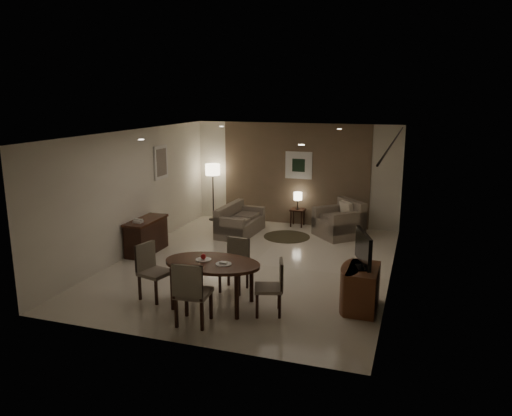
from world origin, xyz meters
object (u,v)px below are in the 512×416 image
(floor_lamp, at_px, (213,192))
(dining_table, at_px, (213,284))
(side_table, at_px, (297,218))
(armchair, at_px, (339,219))
(chair_far, at_px, (234,266))
(chair_right, at_px, (268,287))
(chair_near, at_px, (193,292))
(console_desk, at_px, (146,236))
(chair_left, at_px, (155,272))
(sofa, at_px, (240,220))
(tv_cabinet, at_px, (363,288))

(floor_lamp, bearing_deg, dining_table, -66.90)
(dining_table, bearing_deg, side_table, 88.78)
(dining_table, distance_m, armchair, 4.93)
(chair_far, height_order, chair_right, chair_far)
(chair_near, height_order, armchair, chair_near)
(chair_near, xyz_separation_m, side_table, (0.13, 6.11, -0.28))
(chair_near, xyz_separation_m, floor_lamp, (-2.26, 6.03, 0.27))
(console_desk, xyz_separation_m, chair_left, (1.48, -2.20, 0.11))
(console_desk, bearing_deg, floor_lamp, 85.54)
(chair_left, height_order, armchair, chair_left)
(chair_right, bearing_deg, armchair, 158.01)
(chair_right, distance_m, armchair, 4.77)
(console_desk, relative_size, side_table, 2.60)
(chair_far, bearing_deg, chair_left, -143.33)
(chair_near, height_order, chair_far, chair_near)
(chair_near, relative_size, chair_right, 1.15)
(console_desk, distance_m, dining_table, 3.32)
(dining_table, bearing_deg, floor_lamp, 113.10)
(chair_right, bearing_deg, sofa, -172.17)
(side_table, xyz_separation_m, floor_lamp, (-2.39, -0.08, 0.55))
(armchair, bearing_deg, chair_far, -59.45)
(tv_cabinet, height_order, sofa, sofa)
(chair_near, xyz_separation_m, chair_left, (-1.03, 0.66, -0.03))
(tv_cabinet, bearing_deg, sofa, 133.93)
(chair_left, relative_size, floor_lamp, 0.61)
(armchair, xyz_separation_m, floor_lamp, (-3.58, 0.58, 0.34))
(chair_right, xyz_separation_m, side_table, (-0.85, 5.41, -0.21))
(armchair, bearing_deg, chair_right, -46.88)
(dining_table, bearing_deg, console_desk, 139.43)
(chair_far, distance_m, side_table, 4.70)
(console_desk, xyz_separation_m, side_table, (2.64, 3.25, -0.14))
(tv_cabinet, distance_m, armchair, 4.23)
(chair_far, xyz_separation_m, side_table, (0.02, 4.69, -0.23))
(console_desk, relative_size, sofa, 0.78)
(tv_cabinet, distance_m, dining_table, 2.46)
(chair_far, height_order, side_table, chair_far)
(chair_near, height_order, side_table, chair_near)
(chair_near, distance_m, sofa, 5.04)
(chair_right, relative_size, sofa, 0.58)
(side_table, bearing_deg, chair_left, -101.99)
(tv_cabinet, bearing_deg, floor_lamp, 134.82)
(dining_table, relative_size, sofa, 1.05)
(chair_right, relative_size, side_table, 1.92)
(tv_cabinet, bearing_deg, dining_table, -164.48)
(chair_left, xyz_separation_m, floor_lamp, (-1.23, 5.37, 0.30))
(chair_left, distance_m, sofa, 4.27)
(armchair, relative_size, floor_lamp, 0.64)
(dining_table, height_order, floor_lamp, floor_lamp)
(chair_far, bearing_deg, dining_table, -94.73)
(chair_right, height_order, sofa, chair_right)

